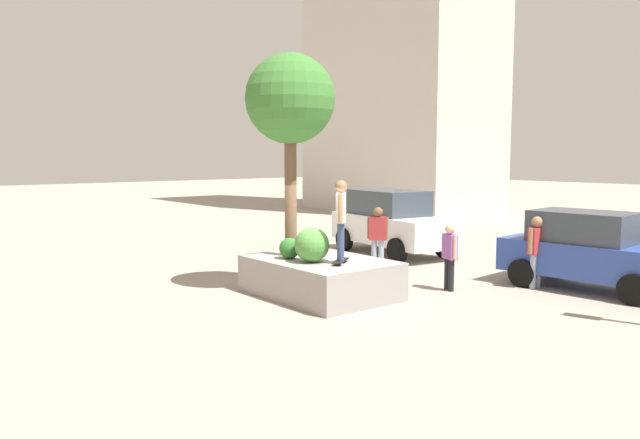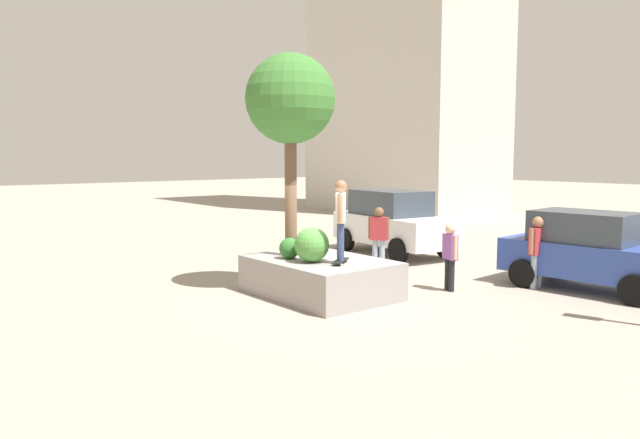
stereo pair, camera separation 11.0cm
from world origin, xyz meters
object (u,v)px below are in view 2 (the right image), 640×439
(police_car, at_px, (393,222))
(passerby_with_bag, at_px, (379,234))
(plaza_tree, at_px, (290,101))
(pedestrian_crossing, at_px, (450,252))
(skateboarder, at_px, (341,214))
(planter_ledge, at_px, (320,277))
(skateboard, at_px, (340,261))
(bystander_watching, at_px, (537,247))
(sedan_parked, at_px, (590,251))

(police_car, distance_m, passerby_with_bag, 2.83)
(plaza_tree, distance_m, pedestrian_crossing, 5.12)
(pedestrian_crossing, bearing_deg, plaza_tree, -128.20)
(skateboarder, xyz_separation_m, pedestrian_crossing, (0.79, 2.72, -1.00))
(planter_ledge, distance_m, police_car, 6.43)
(skateboarder, relative_size, pedestrian_crossing, 1.09)
(planter_ledge, height_order, pedestrian_crossing, pedestrian_crossing)
(skateboard, height_order, police_car, police_car)
(skateboard, xyz_separation_m, skateboarder, (-0.00, -0.00, 1.02))
(bystander_watching, bearing_deg, sedan_parked, 43.81)
(skateboarder, xyz_separation_m, sedan_parked, (2.81, 5.35, -0.98))
(plaza_tree, height_order, skateboard, plaza_tree)
(sedan_parked, bearing_deg, bystander_watching, -136.19)
(planter_ledge, relative_size, skateboarder, 1.89)
(skateboard, bearing_deg, pedestrian_crossing, 73.78)
(police_car, bearing_deg, sedan_parked, -1.91)
(skateboarder, relative_size, police_car, 0.37)
(skateboarder, height_order, pedestrian_crossing, skateboarder)
(planter_ledge, distance_m, skateboarder, 1.67)
(skateboarder, height_order, bystander_watching, skateboarder)
(planter_ledge, bearing_deg, sedan_parked, 56.46)
(planter_ledge, relative_size, pedestrian_crossing, 2.06)
(police_car, relative_size, passerby_with_bag, 2.65)
(skateboarder, bearing_deg, planter_ledge, 178.63)
(skateboard, bearing_deg, sedan_parked, 62.35)
(plaza_tree, xyz_separation_m, skateboard, (1.52, 0.22, -3.51))
(skateboard, xyz_separation_m, bystander_watching, (1.94, 4.52, 0.10))
(passerby_with_bag, bearing_deg, plaza_tree, -78.96)
(skateboarder, bearing_deg, skateboard, 0.90)
(planter_ledge, xyz_separation_m, sedan_parked, (3.54, 5.34, 0.52))
(planter_ledge, distance_m, pedestrian_crossing, 3.14)
(police_car, distance_m, sedan_parked, 6.70)
(skateboard, relative_size, sedan_parked, 0.19)
(plaza_tree, bearing_deg, sedan_parked, 52.19)
(skateboard, height_order, skateboarder, skateboarder)
(planter_ledge, relative_size, passerby_with_bag, 1.87)
(plaza_tree, xyz_separation_m, police_car, (-2.37, 5.80, -3.37))
(pedestrian_crossing, bearing_deg, skateboarder, -106.22)
(plaza_tree, bearing_deg, passerby_with_bag, 101.04)
(plaza_tree, bearing_deg, pedestrian_crossing, 51.80)
(sedan_parked, bearing_deg, skateboarder, -117.65)
(police_car, distance_m, bystander_watching, 5.93)
(plaza_tree, height_order, skateboarder, plaza_tree)
(planter_ledge, relative_size, sedan_parked, 0.79)
(planter_ledge, height_order, bystander_watching, bystander_watching)
(police_car, relative_size, bystander_watching, 2.66)
(skateboarder, height_order, sedan_parked, skateboarder)
(police_car, height_order, pedestrian_crossing, police_car)
(planter_ledge, height_order, skateboard, skateboard)
(passerby_with_bag, bearing_deg, skateboard, -56.22)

